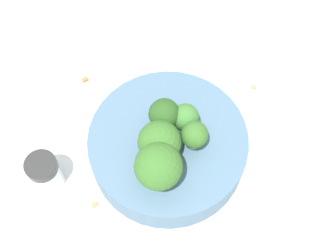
% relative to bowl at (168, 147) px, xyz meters
% --- Properties ---
extents(ground_plane, '(3.00, 3.00, 0.00)m').
position_rel_bowl_xyz_m(ground_plane, '(0.00, 0.00, -0.02)').
color(ground_plane, white).
extents(bowl, '(0.20, 0.20, 0.05)m').
position_rel_bowl_xyz_m(bowl, '(0.00, 0.00, 0.00)').
color(bowl, slate).
rests_on(bowl, ground_plane).
extents(broccoli_floret_0, '(0.03, 0.03, 0.04)m').
position_rel_bowl_xyz_m(broccoli_floret_0, '(0.02, 0.01, 0.05)').
color(broccoli_floret_0, '#7A9E5B').
rests_on(broccoli_floret_0, bowl).
extents(broccoli_floret_1, '(0.05, 0.05, 0.06)m').
position_rel_bowl_xyz_m(broccoli_floret_1, '(-0.01, -0.02, 0.05)').
color(broccoli_floret_1, '#84AD66').
rests_on(broccoli_floret_1, bowl).
extents(broccoli_floret_2, '(0.04, 0.04, 0.05)m').
position_rel_bowl_xyz_m(broccoli_floret_2, '(0.00, 0.02, 0.05)').
color(broccoli_floret_2, '#7A9E5B').
rests_on(broccoli_floret_2, bowl).
extents(broccoli_floret_3, '(0.05, 0.05, 0.07)m').
position_rel_bowl_xyz_m(broccoli_floret_3, '(-0.02, -0.05, 0.06)').
color(broccoli_floret_3, '#8EB770').
rests_on(broccoli_floret_3, bowl).
extents(broccoli_floret_4, '(0.03, 0.03, 0.04)m').
position_rel_bowl_xyz_m(broccoli_floret_4, '(0.03, -0.02, 0.05)').
color(broccoli_floret_4, '#8EB770').
rests_on(broccoli_floret_4, bowl).
extents(pepper_shaker, '(0.04, 0.04, 0.06)m').
position_rel_bowl_xyz_m(pepper_shaker, '(-0.15, -0.00, 0.00)').
color(pepper_shaker, silver).
rests_on(pepper_shaker, ground_plane).
extents(almond_crumb_0, '(0.01, 0.01, 0.01)m').
position_rel_bowl_xyz_m(almond_crumb_0, '(-0.09, 0.14, -0.02)').
color(almond_crumb_0, olive).
rests_on(almond_crumb_0, ground_plane).
extents(almond_crumb_1, '(0.01, 0.01, 0.01)m').
position_rel_bowl_xyz_m(almond_crumb_1, '(0.14, 0.07, -0.02)').
color(almond_crumb_1, '#AD7F4C').
rests_on(almond_crumb_1, ground_plane).
extents(almond_crumb_2, '(0.01, 0.01, 0.01)m').
position_rel_bowl_xyz_m(almond_crumb_2, '(-0.10, -0.04, -0.02)').
color(almond_crumb_2, '#AD7F4C').
rests_on(almond_crumb_2, ground_plane).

